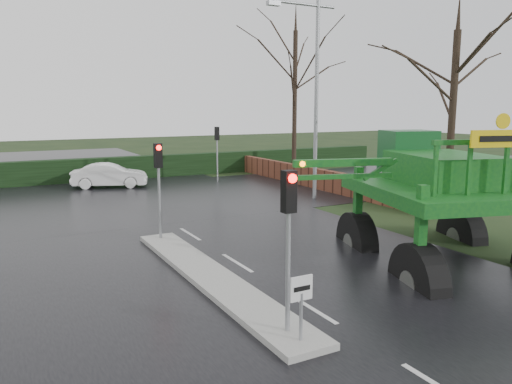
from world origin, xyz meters
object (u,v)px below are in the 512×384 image
traffic_signal_far (217,141)px  street_light_right (312,82)px  traffic_signal_mid (159,170)px  traffic_signal_near (289,217)px  white_sedan (110,188)px  keep_left_sign (301,298)px  crop_sprayer (418,184)px

traffic_signal_far → street_light_right: (1.69, -8.01, 3.40)m
traffic_signal_mid → street_light_right: bearing=25.4°
traffic_signal_near → street_light_right: 16.46m
white_sedan → traffic_signal_mid: bearing=-166.4°
traffic_signal_near → white_sedan: (1.14, 21.85, -2.59)m
traffic_signal_mid → traffic_signal_near: bearing=-90.0°
traffic_signal_near → traffic_signal_far: bearing=69.6°
white_sedan → keep_left_sign: bearing=-164.4°
traffic_signal_far → crop_sprayer: size_ratio=0.36×
keep_left_sign → traffic_signal_far: bearing=70.1°
traffic_signal_mid → crop_sprayer: (4.87, -7.23, 0.13)m
traffic_signal_mid → crop_sprayer: bearing=-56.0°
keep_left_sign → white_sedan: bearing=87.1°
traffic_signal_far → white_sedan: 7.19m
traffic_signal_mid → white_sedan: size_ratio=0.81×
keep_left_sign → traffic_signal_near: traffic_signal_near is taller
keep_left_sign → white_sedan: size_ratio=0.31×
keep_left_sign → street_light_right: bearing=54.9°
keep_left_sign → traffic_signal_mid: bearing=90.0°
traffic_signal_near → white_sedan: traffic_signal_near is taller
street_light_right → traffic_signal_near: bearing=-126.1°
street_light_right → white_sedan: size_ratio=2.30×
street_light_right → crop_sprayer: (-4.62, -11.74, -3.27)m
keep_left_sign → crop_sprayer: crop_sprayer is taller
street_light_right → crop_sprayer: street_light_right is taller
crop_sprayer → traffic_signal_near: bearing=-149.2°
traffic_signal_near → traffic_signal_mid: 8.50m
keep_left_sign → street_light_right: 17.23m
crop_sprayer → white_sedan: crop_sprayer is taller
street_light_right → white_sedan: (-8.36, 8.84, -5.99)m
keep_left_sign → white_sedan: (1.14, 22.34, -1.06)m
traffic_signal_near → traffic_signal_far: size_ratio=1.00×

